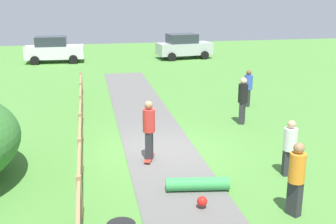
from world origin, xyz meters
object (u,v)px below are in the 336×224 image
skater_riding (149,127)px  bystander_blue (248,86)px  parked_car_silver (184,46)px  bystander_orange (296,176)px  parked_car_white (54,49)px  bystander_black (243,98)px  bystander_white (290,146)px  skater_fallen (198,185)px

skater_riding → bystander_blue: bearing=45.9°
skater_riding → parked_car_silver: bearing=74.0°
bystander_orange → parked_car_white: parked_car_white is taller
bystander_black → bystander_white: 4.97m
skater_riding → bystander_orange: bearing=-53.9°
bystander_blue → parked_car_silver: 14.34m
skater_riding → bystander_orange: skater_riding is taller
bystander_black → bystander_white: bearing=-95.1°
bystander_blue → bystander_white: size_ratio=1.02×
parked_car_silver → bystander_orange: bearing=-96.8°
bystander_blue → bystander_orange: size_ratio=0.93×
skater_riding → bystander_blue: size_ratio=1.14×
bystander_white → skater_riding: bearing=153.9°
bystander_black → skater_fallen: bearing=-120.9°
bystander_blue → bystander_white: (-1.65, -7.44, -0.02)m
skater_fallen → bystander_black: (3.28, 5.49, 0.85)m
skater_riding → parked_car_white: bearing=101.6°
bystander_white → skater_fallen: bearing=-169.2°
skater_riding → bystander_white: (3.77, -1.85, -0.19)m
skater_riding → bystander_blue: (5.42, 5.59, -0.17)m
bystander_blue → parked_car_white: 17.22m
bystander_white → bystander_orange: size_ratio=0.91×
parked_car_silver → skater_fallen: bearing=-102.1°
bystander_white → parked_car_silver: 21.87m
bystander_blue → bystander_black: 2.77m
skater_fallen → parked_car_white: (-5.04, 22.33, 0.76)m
parked_car_white → bystander_white: bearing=-70.1°
parked_car_white → parked_car_silver: bearing=-0.0°
bystander_blue → parked_car_white: size_ratio=0.40×
skater_fallen → bystander_blue: size_ratio=1.02×
skater_fallen → bystander_orange: bearing=-38.9°
bystander_black → parked_car_silver: size_ratio=0.43×
bystander_white → parked_car_white: size_ratio=0.39×
bystander_orange → parked_car_white: (-6.99, 23.90, -0.06)m
parked_car_white → bystander_orange: bearing=-73.7°
bystander_blue → parked_car_white: bearing=123.6°
skater_fallen → bystander_black: size_ratio=0.91×
skater_fallen → bystander_white: size_ratio=1.03×
bystander_orange → skater_riding: bearing=126.1°
bystander_white → bystander_orange: 2.29m
bystander_black → bystander_white: (-0.44, -4.95, -0.14)m
parked_car_white → bystander_blue: bearing=-56.4°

